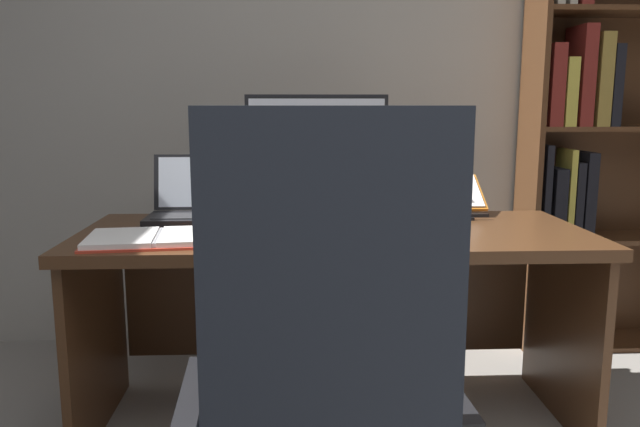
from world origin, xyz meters
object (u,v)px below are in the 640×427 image
at_px(desk, 332,277).
at_px(laptop, 198,206).
at_px(bookshelf, 594,130).
at_px(reading_stand_with_book, 447,196).
at_px(open_binder, 158,238).
at_px(pen, 239,228).
at_px(notepad, 233,231).
at_px(computer_mouse, 412,230).
at_px(monitor, 317,155).
at_px(keyboard, 321,233).

relative_size(desk, laptop, 4.87).
relative_size(bookshelf, reading_stand_with_book, 7.35).
relative_size(open_binder, pen, 3.35).
distance_m(reading_stand_with_book, open_binder, 1.13).
distance_m(desk, open_binder, 0.65).
xyz_separation_m(open_binder, notepad, (0.22, 0.14, -0.01)).
bearing_deg(computer_mouse, desk, 141.96).
height_order(bookshelf, monitor, bookshelf).
xyz_separation_m(desk, laptop, (-0.50, 0.15, 0.24)).
relative_size(bookshelf, keyboard, 4.92).
height_order(bookshelf, notepad, bookshelf).
xyz_separation_m(keyboard, reading_stand_with_book, (0.51, 0.39, 0.06)).
xyz_separation_m(bookshelf, notepad, (-1.58, -0.73, -0.31)).
xyz_separation_m(monitor, pen, (-0.28, -0.25, -0.23)).
bearing_deg(monitor, computer_mouse, -48.75).
height_order(monitor, keyboard, monitor).
distance_m(keyboard, reading_stand_with_book, 0.65).
distance_m(laptop, notepad, 0.30).
height_order(desk, monitor, monitor).
height_order(open_binder, notepad, open_binder).
height_order(computer_mouse, open_binder, computer_mouse).
bearing_deg(open_binder, reading_stand_with_book, 17.26).
relative_size(monitor, keyboard, 1.26).
relative_size(laptop, reading_stand_with_book, 1.27).
height_order(bookshelf, computer_mouse, bookshelf).
bearing_deg(pen, keyboard, -17.75).
bearing_deg(keyboard, reading_stand_with_book, 37.43).
bearing_deg(desk, notepad, -162.83).
distance_m(monitor, laptop, 0.49).
bearing_deg(laptop, bookshelf, 15.11).
distance_m(desk, monitor, 0.46).
xyz_separation_m(bookshelf, monitor, (-1.29, -0.47, -0.07)).
height_order(notepad, pen, pen).
height_order(reading_stand_with_book, pen, reading_stand_with_book).
xyz_separation_m(computer_mouse, reading_stand_with_book, (0.21, 0.39, 0.05)).
xyz_separation_m(bookshelf, reading_stand_with_book, (-0.78, -0.42, -0.24)).
xyz_separation_m(monitor, keyboard, (0.00, -0.34, -0.23)).
height_order(monitor, open_binder, monitor).
bearing_deg(bookshelf, open_binder, -154.47).
bearing_deg(open_binder, computer_mouse, -2.50).
relative_size(laptop, computer_mouse, 3.44).
distance_m(desk, reading_stand_with_book, 0.57).
distance_m(reading_stand_with_book, pen, 0.85).
bearing_deg(desk, laptop, 163.49).
height_order(bookshelf, keyboard, bookshelf).
xyz_separation_m(keyboard, computer_mouse, (0.30, 0.00, 0.01)).
xyz_separation_m(reading_stand_with_book, pen, (-0.79, -0.31, -0.06)).
bearing_deg(pen, computer_mouse, -8.70).
bearing_deg(reading_stand_with_book, keyboard, -142.57).
distance_m(open_binder, notepad, 0.26).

